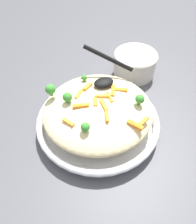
# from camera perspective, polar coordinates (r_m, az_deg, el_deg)

# --- Properties ---
(ground_plane) EXTENTS (2.40, 2.40, 0.00)m
(ground_plane) POSITION_cam_1_polar(r_m,az_deg,el_deg) (0.65, 0.00, -3.80)
(ground_plane) COLOR #4C4C51
(serving_bowl) EXTENTS (0.35, 0.35, 0.04)m
(serving_bowl) POSITION_cam_1_polar(r_m,az_deg,el_deg) (0.63, 0.00, -2.48)
(serving_bowl) COLOR silver
(serving_bowl) RESTS_ON ground_plane
(pasta_mound) EXTENTS (0.30, 0.29, 0.07)m
(pasta_mound) POSITION_cam_1_polar(r_m,az_deg,el_deg) (0.59, 0.00, 0.51)
(pasta_mound) COLOR beige
(pasta_mound) RESTS_ON serving_bowl
(carrot_piece_0) EXTENTS (0.03, 0.04, 0.01)m
(carrot_piece_0) POSITION_cam_1_polar(r_m,az_deg,el_deg) (0.53, 9.62, -3.29)
(carrot_piece_0) COLOR orange
(carrot_piece_0) RESTS_ON pasta_mound
(carrot_piece_1) EXTENTS (0.03, 0.03, 0.01)m
(carrot_piece_1) POSITION_cam_1_polar(r_m,az_deg,el_deg) (0.59, -4.99, 4.65)
(carrot_piece_1) COLOR orange
(carrot_piece_1) RESTS_ON pasta_mound
(carrot_piece_2) EXTENTS (0.02, 0.03, 0.01)m
(carrot_piece_2) POSITION_cam_1_polar(r_m,az_deg,el_deg) (0.56, -0.68, 2.63)
(carrot_piece_2) COLOR orange
(carrot_piece_2) RESTS_ON pasta_mound
(carrot_piece_3) EXTENTS (0.02, 0.04, 0.01)m
(carrot_piece_3) POSITION_cam_1_polar(r_m,az_deg,el_deg) (0.53, 2.28, -0.78)
(carrot_piece_3) COLOR orange
(carrot_piece_3) RESTS_ON pasta_mound
(carrot_piece_4) EXTENTS (0.04, 0.02, 0.01)m
(carrot_piece_4) POSITION_cam_1_polar(r_m,az_deg,el_deg) (0.57, 1.13, 4.07)
(carrot_piece_4) COLOR orange
(carrot_piece_4) RESTS_ON pasta_mound
(carrot_piece_5) EXTENTS (0.01, 0.04, 0.01)m
(carrot_piece_5) POSITION_cam_1_polar(r_m,az_deg,el_deg) (0.57, 3.20, 3.50)
(carrot_piece_5) COLOR orange
(carrot_piece_5) RESTS_ON pasta_mound
(carrot_piece_6) EXTENTS (0.02, 0.03, 0.01)m
(carrot_piece_6) POSITION_cam_1_polar(r_m,az_deg,el_deg) (0.53, -7.70, -2.63)
(carrot_piece_6) COLOR orange
(carrot_piece_6) RESTS_ON pasta_mound
(carrot_piece_7) EXTENTS (0.03, 0.02, 0.01)m
(carrot_piece_7) POSITION_cam_1_polar(r_m,az_deg,el_deg) (0.54, 11.80, -2.34)
(carrot_piece_7) COLOR orange
(carrot_piece_7) RESTS_ON pasta_mound
(carrot_piece_8) EXTENTS (0.04, 0.02, 0.01)m
(carrot_piece_8) POSITION_cam_1_polar(r_m,az_deg,el_deg) (0.56, -4.54, 1.78)
(carrot_piece_8) COLOR orange
(carrot_piece_8) RESTS_ON pasta_mound
(carrot_piece_9) EXTENTS (0.03, 0.02, 0.01)m
(carrot_piece_9) POSITION_cam_1_polar(r_m,az_deg,el_deg) (0.62, 1.89, 7.24)
(carrot_piece_9) COLOR orange
(carrot_piece_9) RESTS_ON pasta_mound
(carrot_piece_10) EXTENTS (0.03, 0.02, 0.01)m
(carrot_piece_10) POSITION_cam_1_polar(r_m,az_deg,el_deg) (0.61, -2.76, 6.58)
(carrot_piece_10) COLOR orange
(carrot_piece_10) RESTS_ON pasta_mound
(carrot_piece_11) EXTENTS (0.04, 0.03, 0.01)m
(carrot_piece_11) POSITION_cam_1_polar(r_m,az_deg,el_deg) (0.60, 5.97, 5.74)
(carrot_piece_11) COLOR orange
(carrot_piece_11) RESTS_ON pasta_mound
(carrot_piece_12) EXTENTS (0.01, 0.04, 0.01)m
(carrot_piece_12) POSITION_cam_1_polar(r_m,az_deg,el_deg) (0.55, 1.50, 1.89)
(carrot_piece_12) COLOR orange
(carrot_piece_12) RESTS_ON pasta_mound
(carrot_piece_13) EXTENTS (0.03, 0.04, 0.01)m
(carrot_piece_13) POSITION_cam_1_polar(r_m,az_deg,el_deg) (0.60, 3.91, 5.52)
(carrot_piece_13) COLOR orange
(carrot_piece_13) RESTS_ON pasta_mound
(broccoli_floret_0) EXTENTS (0.02, 0.02, 0.02)m
(broccoli_floret_0) POSITION_cam_1_polar(r_m,az_deg,el_deg) (0.63, -3.61, 8.85)
(broccoli_floret_0) COLOR #377928
(broccoli_floret_0) RESTS_ON pasta_mound
(broccoli_floret_1) EXTENTS (0.02, 0.02, 0.03)m
(broccoli_floret_1) POSITION_cam_1_polar(r_m,az_deg,el_deg) (0.57, 10.77, 3.28)
(broccoli_floret_1) COLOR #377928
(broccoli_floret_1) RESTS_ON pasta_mound
(broccoli_floret_2) EXTENTS (0.02, 0.02, 0.03)m
(broccoli_floret_2) POSITION_cam_1_polar(r_m,az_deg,el_deg) (0.56, -7.93, 3.81)
(broccoli_floret_2) COLOR #377928
(broccoli_floret_2) RESTS_ON pasta_mound
(broccoli_floret_3) EXTENTS (0.02, 0.02, 0.03)m
(broccoli_floret_3) POSITION_cam_1_polar(r_m,az_deg,el_deg) (0.50, -3.32, -3.91)
(broccoli_floret_3) COLOR #377928
(broccoli_floret_3) RESTS_ON pasta_mound
(broccoli_floret_4) EXTENTS (0.03, 0.03, 0.03)m
(broccoli_floret_4) POSITION_cam_1_polar(r_m,az_deg,el_deg) (0.59, -12.20, 5.73)
(broccoli_floret_4) COLOR #377928
(broccoli_floret_4) RESTS_ON pasta_mound
(serving_spoon) EXTENTS (0.13, 0.13, 0.08)m
(serving_spoon) POSITION_cam_1_polar(r_m,az_deg,el_deg) (0.62, 1.93, 9.88)
(serving_spoon) COLOR black
(serving_spoon) RESTS_ON pasta_mound
(companion_bowl) EXTENTS (0.15, 0.15, 0.08)m
(companion_bowl) POSITION_cam_1_polar(r_m,az_deg,el_deg) (0.81, 9.53, 12.44)
(companion_bowl) COLOR beige
(companion_bowl) RESTS_ON ground_plane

